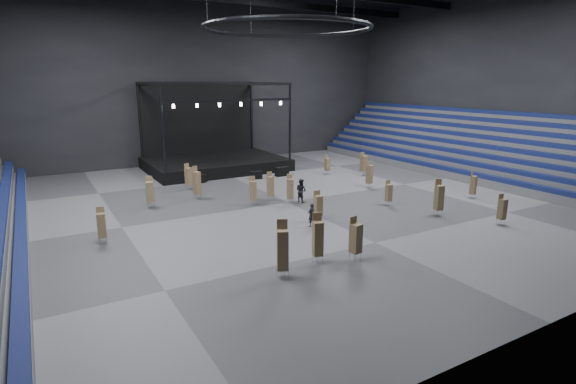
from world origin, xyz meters
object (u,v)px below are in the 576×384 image
chair_stack_12 (318,238)px  chair_stack_4 (389,192)px  chair_stack_7 (473,185)px  chair_stack_8 (101,225)px  chair_stack_14 (283,249)px  chair_stack_10 (290,188)px  chair_stack_6 (356,238)px  chair_stack_3 (502,209)px  man_center (311,215)px  chair_stack_11 (369,174)px  stage (213,155)px  chair_stack_15 (327,164)px  chair_stack_13 (270,186)px  flight_case_mid (256,175)px  chair_stack_16 (318,205)px  flight_case_right (282,171)px  chair_stack_5 (364,163)px  chair_stack_1 (150,191)px  flight_case_left (200,179)px  chair_stack_9 (189,176)px  crew_member (301,191)px  chair_stack_2 (253,190)px  chair_stack_0 (439,197)px  chair_stack_17 (197,182)px

chair_stack_12 → chair_stack_4: bearing=48.5°
chair_stack_7 → chair_stack_12: (-18.24, -4.72, 0.23)m
chair_stack_8 → chair_stack_14: (6.86, -9.43, 0.34)m
chair_stack_10 → chair_stack_7: bearing=-9.4°
chair_stack_6 → chair_stack_3: bearing=-10.8°
chair_stack_7 → chair_stack_8: chair_stack_7 is taller
chair_stack_12 → man_center: size_ratio=1.75×
chair_stack_11 → stage: bearing=102.4°
chair_stack_15 → chair_stack_13: bearing=-146.3°
flight_case_mid → chair_stack_16: (-2.34, -14.30, 0.77)m
flight_case_right → chair_stack_12: chair_stack_12 is taller
chair_stack_5 → chair_stack_14: bearing=-146.3°
chair_stack_1 → chair_stack_11: (18.53, -3.20, -0.00)m
flight_case_left → chair_stack_5: size_ratio=0.51×
chair_stack_9 → chair_stack_12: size_ratio=0.85×
flight_case_left → chair_stack_16: bearing=-78.9°
chair_stack_16 → crew_member: chair_stack_16 is taller
chair_stack_4 → chair_stack_5: bearing=67.4°
chair_stack_15 → crew_member: chair_stack_15 is taller
stage → chair_stack_3: stage is taller
chair_stack_2 → chair_stack_4: bearing=-20.2°
chair_stack_1 → chair_stack_12: size_ratio=0.88×
chair_stack_6 → crew_member: 12.10m
chair_stack_11 → chair_stack_3: bearing=-103.9°
chair_stack_6 → chair_stack_1: bearing=102.9°
flight_case_mid → chair_stack_9: bearing=-171.9°
chair_stack_9 → crew_member: chair_stack_9 is taller
flight_case_mid → chair_stack_5: 10.88m
chair_stack_4 → chair_stack_9: 17.22m
chair_stack_0 → chair_stack_15: chair_stack_0 is taller
chair_stack_0 → man_center: bearing=178.0°
flight_case_left → chair_stack_8: 16.37m
chair_stack_2 → chair_stack_7: size_ratio=1.01×
chair_stack_9 → flight_case_mid: bearing=-13.0°
crew_member → flight_case_right: bearing=-35.9°
flight_case_mid → chair_stack_1: bearing=-155.6°
chair_stack_0 → chair_stack_6: chair_stack_0 is taller
flight_case_mid → chair_stack_6: 21.49m
flight_case_left → crew_member: (4.62, -10.55, 0.54)m
chair_stack_13 → chair_stack_15: (9.82, 6.17, -0.16)m
flight_case_left → chair_stack_7: 23.95m
man_center → crew_member: 6.11m
chair_stack_4 → chair_stack_14: (-13.47, -7.36, 0.47)m
chair_stack_1 → chair_stack_17: chair_stack_17 is taller
flight_case_right → chair_stack_13: chair_stack_13 is taller
flight_case_mid → chair_stack_1: 12.54m
stage → chair_stack_4: size_ratio=7.20×
chair_stack_11 → chair_stack_14: 20.39m
chair_stack_13 → flight_case_mid: bearing=70.3°
chair_stack_16 → chair_stack_11: bearing=36.5°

